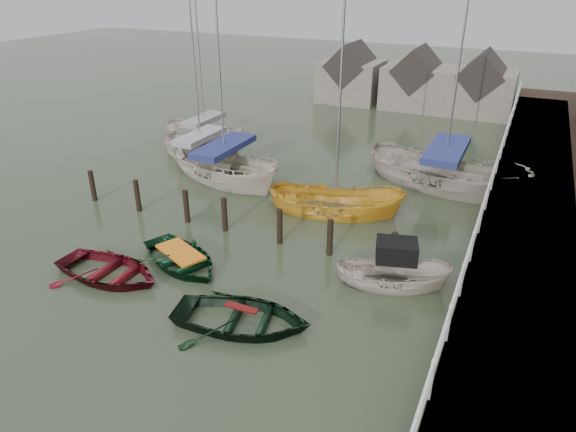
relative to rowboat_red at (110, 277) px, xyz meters
The scene contains 13 objects.
ground 3.32m from the rowboat_red, 28.67° to the left, with size 120.00×120.00×0.00m, color #2C3421.
pier 16.98m from the rowboat_red, 43.10° to the left, with size 3.04×32.00×2.70m.
mooring_pilings 4.96m from the rowboat_red, 68.62° to the left, with size 13.72×0.22×1.80m.
far_sheds 27.91m from the rowboat_red, 82.27° to the left, with size 14.00×4.08×4.39m.
rowboat_red is the anchor object (origin of this frame).
rowboat_green 2.41m from the rowboat_red, 44.64° to the left, with size 2.65×3.71×0.77m, color black.
rowboat_dkgreen 5.33m from the rowboat_red, ahead, with size 2.90×4.06×0.84m, color black.
motorboat 9.42m from the rowboat_red, 22.68° to the left, with size 3.97×2.39×2.23m.
sailboat_a 11.45m from the rowboat_red, 108.42° to the left, with size 6.52×4.63×11.37m.
sailboat_b 9.45m from the rowboat_red, 97.36° to the left, with size 7.61×4.86×12.14m.
sailboat_c 9.50m from the rowboat_red, 57.96° to the left, with size 6.08×3.36×10.47m.
sailboat_d 15.57m from the rowboat_red, 56.39° to the left, with size 8.44×5.03×13.79m.
sailboat_e 15.00m from the rowboat_red, 111.33° to the left, with size 5.95×2.86×10.38m.
Camera 1 is at (8.74, -12.21, 9.37)m, focal length 32.00 mm.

